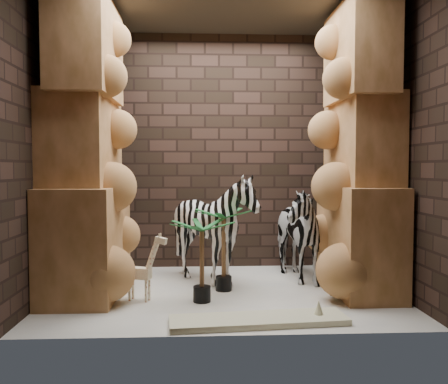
{
  "coord_description": "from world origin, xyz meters",
  "views": [
    {
      "loc": [
        -0.23,
        -4.72,
        1.29
      ],
      "look_at": [
        0.01,
        0.15,
        1.03
      ],
      "focal_mm": 36.99,
      "sensor_mm": 36.0,
      "label": 1
    }
  ],
  "objects": [
    {
      "name": "surfboard",
      "position": [
        0.25,
        -0.97,
        0.03
      ],
      "size": [
        1.51,
        0.5,
        0.05
      ],
      "primitive_type": "cube",
      "rotation": [
        0.0,
        0.0,
        0.09
      ],
      "color": "beige",
      "rests_on": "floor"
    },
    {
      "name": "wall_right",
      "position": [
        1.75,
        0.0,
        1.5
      ],
      "size": [
        0.0,
        3.0,
        3.0
      ],
      "primitive_type": "plane",
      "rotation": [
        1.57,
        0.0,
        -1.57
      ],
      "color": "#2E1E18",
      "rests_on": "ground"
    },
    {
      "name": "floor",
      "position": [
        0.0,
        0.0,
        0.0
      ],
      "size": [
        3.5,
        3.5,
        0.0
      ],
      "primitive_type": "plane",
      "color": "silver",
      "rests_on": "ground"
    },
    {
      "name": "rock_pillar_right",
      "position": [
        1.42,
        0.0,
        1.5
      ],
      "size": [
        0.58,
        1.25,
        3.0
      ],
      "primitive_type": null,
      "color": "tan",
      "rests_on": "floor"
    },
    {
      "name": "zebra_left",
      "position": [
        -0.09,
        0.35,
        0.55
      ],
      "size": [
        1.07,
        1.29,
        1.11
      ],
      "primitive_type": "imported",
      "rotation": [
        0.0,
        0.0,
        -0.07
      ],
      "color": "white",
      "rests_on": "floor"
    },
    {
      "name": "giraffe_toy",
      "position": [
        -0.83,
        -0.26,
        0.34
      ],
      "size": [
        0.37,
        0.23,
        0.69
      ],
      "primitive_type": null,
      "rotation": [
        0.0,
        0.0,
        -0.35
      ],
      "color": "#FFEDC5",
      "rests_on": "floor"
    },
    {
      "name": "zebra_right",
      "position": [
        0.8,
        0.52,
        0.63
      ],
      "size": [
        0.78,
        1.16,
        1.26
      ],
      "primitive_type": "imported",
      "rotation": [
        0.0,
        0.0,
        0.21
      ],
      "color": "white",
      "rests_on": "floor"
    },
    {
      "name": "wall_front",
      "position": [
        0.0,
        -1.25,
        1.5
      ],
      "size": [
        3.5,
        0.0,
        3.5
      ],
      "primitive_type": "plane",
      "rotation": [
        -1.57,
        0.0,
        0.0
      ],
      "color": "#2E1E18",
      "rests_on": "ground"
    },
    {
      "name": "palm_front",
      "position": [
        0.0,
        0.07,
        0.44
      ],
      "size": [
        0.36,
        0.36,
        0.88
      ],
      "primitive_type": null,
      "color": "#125721",
      "rests_on": "floor"
    },
    {
      "name": "palm_back",
      "position": [
        -0.23,
        -0.33,
        0.4
      ],
      "size": [
        0.36,
        0.36,
        0.8
      ],
      "primitive_type": null,
      "color": "#125721",
      "rests_on": "floor"
    },
    {
      "name": "wall_left",
      "position": [
        -1.75,
        0.0,
        1.5
      ],
      "size": [
        0.0,
        3.0,
        3.0
      ],
      "primitive_type": "plane",
      "rotation": [
        1.57,
        0.0,
        1.57
      ],
      "color": "#2E1E18",
      "rests_on": "ground"
    },
    {
      "name": "wall_back",
      "position": [
        0.0,
        1.25,
        1.5
      ],
      "size": [
        3.5,
        0.0,
        3.5
      ],
      "primitive_type": "plane",
      "rotation": [
        1.57,
        0.0,
        0.0
      ],
      "color": "#2E1E18",
      "rests_on": "ground"
    },
    {
      "name": "rock_pillar_left",
      "position": [
        -1.4,
        0.0,
        1.5
      ],
      "size": [
        0.68,
        1.3,
        3.0
      ],
      "primitive_type": null,
      "color": "tan",
      "rests_on": "floor"
    }
  ]
}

